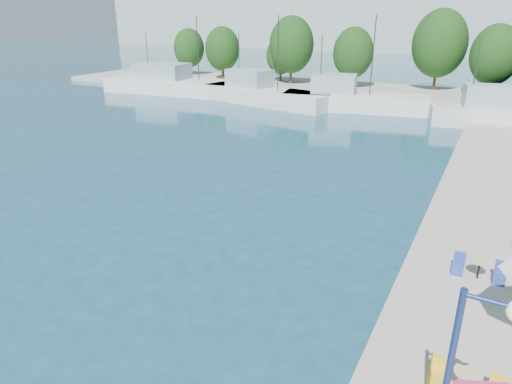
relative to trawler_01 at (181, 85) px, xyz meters
The scene contains 15 objects.
quay_far 23.83m from the trawler_01, 25.87° to the left, with size 90.00×16.00×0.60m, color #A7A497.
hill_west 103.63m from the trawler_01, 90.31° to the left, with size 180.00×40.00×16.00m, color #9CAAA1.
trawler_01 is the anchor object (origin of this frame).
trawler_02 13.21m from the trawler_01, ahead, with size 17.12×7.61×10.20m.
trawler_03 23.41m from the trawler_01, ahead, with size 15.87×6.98×10.20m.
trawler_04 38.38m from the trawler_01, ahead, with size 13.95×6.35×10.20m.
tree_01 16.46m from the trawler_01, 121.29° to the left, with size 4.93×4.93×7.29m.
tree_02 12.09m from the trawler_01, 92.50° to the left, with size 5.20×5.20×7.69m.
tree_03 16.10m from the trawler_01, 58.22° to the left, with size 4.28×4.28×6.34m.
tree_04 16.54m from the trawler_01, 47.03° to the left, with size 6.22×6.22×9.21m.
tree_05 23.27m from the trawler_01, 31.46° to the left, with size 5.29×5.29×7.83m.
tree_06 33.76m from the trawler_01, 26.53° to the left, with size 6.79×6.79×10.06m.
tree_07 38.75m from the trawler_01, 18.94° to the left, with size 5.63×5.63×8.34m.
cafe_table_02 50.37m from the trawler_01, 40.88° to the right, with size 1.82×0.70×0.76m.
street_lamp 57.19m from the trawler_01, 48.27° to the right, with size 1.04×0.36×5.03m.
Camera 1 is at (8.24, 6.88, 9.71)m, focal length 32.00 mm.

